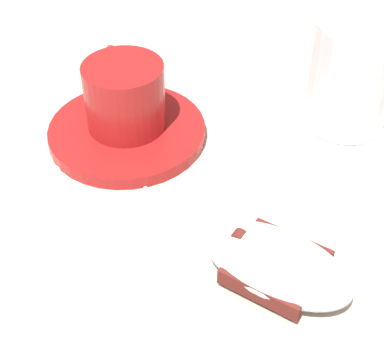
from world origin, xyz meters
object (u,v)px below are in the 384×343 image
(coffee_cup, at_px, (124,95))
(saucer, at_px, (127,132))
(drinking_glass, at_px, (352,75))
(computer_mouse, at_px, (277,263))

(coffee_cup, bearing_deg, saucer, -13.47)
(saucer, bearing_deg, coffee_cup, 166.53)
(saucer, relative_size, coffee_cup, 1.44)
(saucer, relative_size, drinking_glass, 1.43)
(coffee_cup, xyz_separation_m, drinking_glass, (0.05, 0.20, 0.01))
(saucer, distance_m, computer_mouse, 0.21)
(drinking_glass, bearing_deg, computer_mouse, -43.22)
(saucer, xyz_separation_m, coffee_cup, (-0.01, 0.00, 0.04))
(computer_mouse, bearing_deg, saucer, -162.51)
(computer_mouse, height_order, drinking_glass, drinking_glass)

